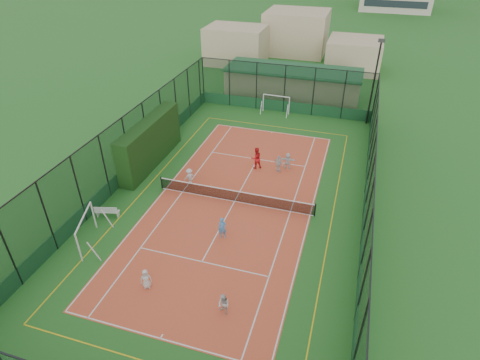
# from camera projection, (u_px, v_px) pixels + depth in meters

# --- Properties ---
(ground) EXTENTS (300.00, 300.00, 0.00)m
(ground) POSITION_uv_depth(u_px,v_px,m) (235.00, 201.00, 29.09)
(ground) COLOR #2A6522
(ground) RESTS_ON ground
(court_slab) EXTENTS (11.17, 23.97, 0.01)m
(court_slab) POSITION_uv_depth(u_px,v_px,m) (235.00, 201.00, 29.09)
(court_slab) COLOR #CB422D
(court_slab) RESTS_ON ground
(tennis_net) EXTENTS (11.67, 0.12, 1.06)m
(tennis_net) POSITION_uv_depth(u_px,v_px,m) (234.00, 196.00, 28.80)
(tennis_net) COLOR black
(tennis_net) RESTS_ON ground
(perimeter_fence) EXTENTS (18.12, 34.12, 5.00)m
(perimeter_fence) POSITION_uv_depth(u_px,v_px,m) (234.00, 172.00, 27.73)
(perimeter_fence) COLOR black
(perimeter_fence) RESTS_ON ground
(floodlight_ne) EXTENTS (0.60, 0.26, 8.25)m
(floodlight_ne) POSITION_uv_depth(u_px,v_px,m) (374.00, 84.00, 38.03)
(floodlight_ne) COLOR black
(floodlight_ne) RESTS_ON ground
(clubhouse) EXTENTS (15.20, 7.20, 3.15)m
(clubhouse) POSITION_uv_depth(u_px,v_px,m) (293.00, 82.00, 45.86)
(clubhouse) COLOR tan
(clubhouse) RESTS_ON ground
(hedge_left) EXTENTS (1.29, 8.58, 3.75)m
(hedge_left) POSITION_uv_depth(u_px,v_px,m) (150.00, 143.00, 32.78)
(hedge_left) COLOR black
(hedge_left) RESTS_ON ground
(white_bench) EXTENTS (1.66, 0.82, 0.90)m
(white_bench) POSITION_uv_depth(u_px,v_px,m) (107.00, 211.00, 27.41)
(white_bench) COLOR white
(white_bench) RESTS_ON ground
(futsal_goal_near) EXTENTS (3.35, 1.92, 2.08)m
(futsal_goal_near) POSITION_uv_depth(u_px,v_px,m) (87.00, 231.00, 24.77)
(futsal_goal_near) COLOR white
(futsal_goal_near) RESTS_ON ground
(futsal_goal_far) EXTENTS (2.94, 0.98, 1.87)m
(futsal_goal_far) POSITION_uv_depth(u_px,v_px,m) (276.00, 104.00, 42.00)
(futsal_goal_far) COLOR white
(futsal_goal_far) RESTS_ON ground
(child_near_left) EXTENTS (0.73, 0.64, 1.25)m
(child_near_left) POSITION_uv_depth(u_px,v_px,m) (146.00, 279.00, 21.98)
(child_near_left) COLOR silver
(child_near_left) RESTS_ON court_slab
(child_near_mid) EXTENTS (0.62, 0.49, 1.50)m
(child_near_mid) POSITION_uv_depth(u_px,v_px,m) (222.00, 228.00, 25.42)
(child_near_mid) COLOR #4587C4
(child_near_mid) RESTS_ON court_slab
(child_near_right) EXTENTS (0.80, 0.74, 1.32)m
(child_near_right) POSITION_uv_depth(u_px,v_px,m) (224.00, 304.00, 20.47)
(child_near_right) COLOR silver
(child_near_right) RESTS_ON court_slab
(child_far_left) EXTENTS (0.96, 0.96, 1.34)m
(child_far_left) POSITION_uv_depth(u_px,v_px,m) (190.00, 176.00, 30.67)
(child_far_left) COLOR silver
(child_far_left) RESTS_ON court_slab
(child_far_right) EXTENTS (0.92, 0.71, 1.45)m
(child_far_right) POSITION_uv_depth(u_px,v_px,m) (279.00, 164.00, 32.15)
(child_far_right) COLOR silver
(child_far_right) RESTS_ON court_slab
(child_far_back) EXTENTS (1.31, 0.50, 1.38)m
(child_far_back) POSITION_uv_depth(u_px,v_px,m) (288.00, 161.00, 32.62)
(child_far_back) COLOR white
(child_far_back) RESTS_ON court_slab
(coach) EXTENTS (1.13, 1.08, 1.83)m
(coach) POSITION_uv_depth(u_px,v_px,m) (256.00, 158.00, 32.54)
(coach) COLOR red
(coach) RESTS_ON court_slab
(tennis_balls) EXTENTS (2.90, 1.47, 0.07)m
(tennis_balls) POSITION_uv_depth(u_px,v_px,m) (233.00, 190.00, 30.23)
(tennis_balls) COLOR #CCE033
(tennis_balls) RESTS_ON court_slab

